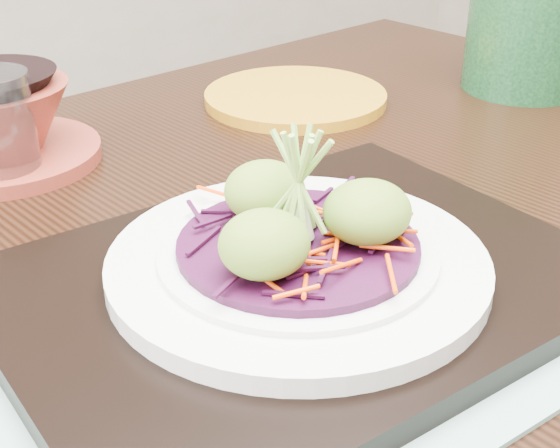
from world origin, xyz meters
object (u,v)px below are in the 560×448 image
dining_table (243,427)px  serving_tray (298,284)px  terracotta_bowl_set (0,128)px  white_plate (298,262)px  yellow_plate (295,97)px  green_jar (530,20)px

dining_table → serving_tray: (0.03, -0.02, 0.12)m
terracotta_bowl_set → white_plate: bearing=-73.8°
white_plate → terracotta_bowl_set: terracotta_bowl_set is taller
white_plate → yellow_plate: (0.21, 0.31, -0.02)m
serving_tray → white_plate: size_ratio=1.54×
serving_tray → yellow_plate: bearing=53.5°
serving_tray → yellow_plate: size_ratio=1.88×
white_plate → green_jar: (0.44, 0.22, 0.05)m
dining_table → white_plate: 0.14m
serving_tray → green_jar: green_jar is taller
white_plate → terracotta_bowl_set: bearing=106.2°
terracotta_bowl_set → green_jar: green_jar is taller
terracotta_bowl_set → dining_table: bearing=-78.2°
dining_table → green_jar: green_jar is taller
yellow_plate → green_jar: bearing=-21.8°
serving_tray → terracotta_bowl_set: terracotta_bowl_set is taller
dining_table → serving_tray: serving_tray is taller
dining_table → terracotta_bowl_set: bearing=91.8°
serving_tray → terracotta_bowl_set: 0.33m
dining_table → terracotta_bowl_set: (-0.06, 0.30, 0.14)m
dining_table → white_plate: bearing=-44.0°
serving_tray → yellow_plate: (0.21, 0.31, -0.01)m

